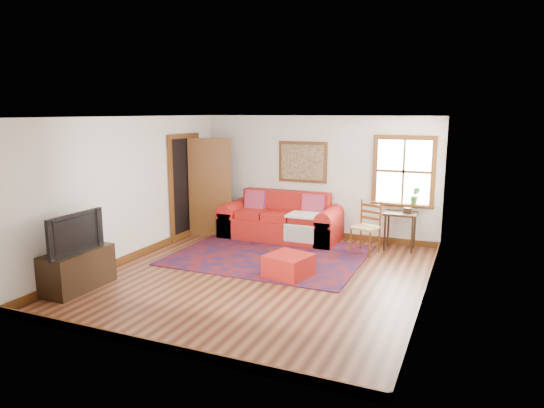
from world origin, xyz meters
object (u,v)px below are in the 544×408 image
at_px(red_ottoman, 289,266).
at_px(media_cabinet, 78,270).
at_px(ladder_back_chair, 367,225).
at_px(red_leather_sofa, 281,223).
at_px(side_table, 400,219).

relative_size(red_ottoman, media_cabinet, 0.59).
xyz_separation_m(red_ottoman, ladder_back_chair, (0.84, 1.85, 0.34)).
bearing_deg(media_cabinet, red_leather_sofa, 67.04).
bearing_deg(media_cabinet, side_table, 44.73).
relative_size(side_table, ladder_back_chair, 0.74).
bearing_deg(red_leather_sofa, media_cabinet, -112.96).
distance_m(red_leather_sofa, red_ottoman, 2.40).
bearing_deg(media_cabinet, ladder_back_chair, 45.60).
distance_m(side_table, media_cabinet, 5.68).
xyz_separation_m(red_leather_sofa, red_ottoman, (1.01, -2.18, -0.13)).
bearing_deg(red_leather_sofa, red_ottoman, -65.21).
height_order(red_leather_sofa, red_ottoman, red_leather_sofa).
xyz_separation_m(side_table, media_cabinet, (-4.03, -3.99, -0.30)).
bearing_deg(side_table, red_leather_sofa, -177.73).
distance_m(ladder_back_chair, media_cabinet, 5.00).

